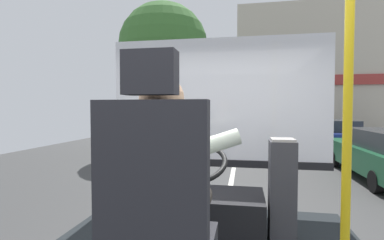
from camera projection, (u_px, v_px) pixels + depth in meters
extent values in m
cube|color=#393939|center=(236.00, 158.00, 10.43)|extent=(18.00, 44.00, 0.05)
cube|color=silver|center=(236.00, 157.00, 10.43)|extent=(0.12, 39.60, 0.00)
cube|color=#28282D|center=(151.00, 180.00, 1.19)|extent=(0.48, 0.10, 0.66)
cube|color=#28282D|center=(150.00, 73.00, 1.17)|extent=(0.22, 0.10, 0.18)
cylinder|color=#332D28|center=(190.00, 209.00, 1.52)|extent=(0.18, 0.52, 0.18)
cylinder|color=#332D28|center=(155.00, 207.00, 1.56)|extent=(0.18, 0.52, 0.18)
cylinder|color=silver|center=(162.00, 180.00, 1.34)|extent=(0.35, 0.35, 0.58)
cube|color=maroon|center=(172.00, 159.00, 1.52)|extent=(0.06, 0.01, 0.36)
sphere|color=tan|center=(162.00, 98.00, 1.33)|extent=(0.21, 0.21, 0.21)
cylinder|color=silver|center=(194.00, 150.00, 1.55)|extent=(0.52, 0.21, 0.24)
cylinder|color=silver|center=(155.00, 149.00, 1.59)|extent=(0.52, 0.21, 0.24)
cube|color=black|center=(200.00, 215.00, 2.52)|extent=(1.10, 0.56, 0.40)
cylinder|color=black|center=(193.00, 189.00, 2.15)|extent=(0.07, 0.25, 0.47)
torus|color=black|center=(190.00, 162.00, 2.05)|extent=(0.53, 0.50, 0.24)
cylinder|color=black|center=(190.00, 162.00, 2.05)|extent=(0.15, 0.15, 0.09)
cylinder|color=gold|center=(348.00, 110.00, 1.40)|extent=(0.04, 0.04, 2.26)
cube|color=#333338|center=(282.00, 196.00, 2.29)|extent=(0.20, 0.23, 0.88)
cube|color=#9E9993|center=(283.00, 140.00, 2.28)|extent=(0.18, 0.21, 0.02)
cube|color=white|center=(218.00, 99.00, 3.30)|extent=(2.50, 0.01, 1.40)
cube|color=black|center=(218.00, 163.00, 3.33)|extent=(2.50, 0.08, 0.08)
cylinder|color=#4C3828|center=(164.00, 115.00, 11.54)|extent=(0.26, 0.26, 3.07)
sphere|color=#386B2D|center=(164.00, 48.00, 11.44)|extent=(3.53, 3.53, 3.53)
cube|color=#BCB29E|center=(306.00, 73.00, 19.47)|extent=(9.24, 4.38, 8.34)
cube|color=#9E332D|center=(314.00, 80.00, 17.29)|extent=(8.87, 0.12, 0.60)
cylinder|color=black|center=(335.00, 159.00, 8.74)|extent=(0.14, 0.47, 0.47)
cylinder|color=black|center=(375.00, 182.00, 6.03)|extent=(0.14, 0.47, 0.47)
cube|color=navy|center=(332.00, 137.00, 12.35)|extent=(1.78, 4.04, 0.60)
cube|color=#282D33|center=(334.00, 125.00, 12.09)|extent=(1.46, 2.22, 0.46)
cylinder|color=black|center=(343.00, 141.00, 13.44)|extent=(0.14, 0.49, 0.49)
cylinder|color=black|center=(305.00, 141.00, 13.75)|extent=(0.14, 0.49, 0.49)
cylinder|color=black|center=(365.00, 149.00, 10.98)|extent=(0.14, 0.49, 0.49)
cylinder|color=black|center=(318.00, 147.00, 11.29)|extent=(0.14, 0.49, 0.49)
cube|color=black|center=(302.00, 128.00, 17.75)|extent=(1.82, 4.03, 0.60)
cube|color=#282D33|center=(303.00, 120.00, 17.49)|extent=(1.49, 2.22, 0.46)
cylinder|color=black|center=(312.00, 132.00, 18.83)|extent=(0.14, 0.49, 0.49)
cylinder|color=black|center=(285.00, 131.00, 19.14)|extent=(0.14, 0.49, 0.49)
cylinder|color=black|center=(322.00, 135.00, 16.37)|extent=(0.14, 0.49, 0.49)
cylinder|color=black|center=(291.00, 135.00, 16.69)|extent=(0.14, 0.49, 0.49)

